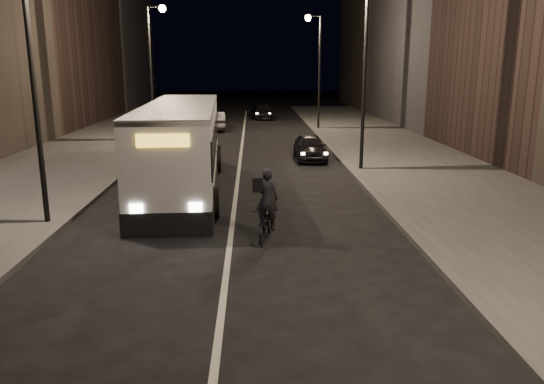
{
  "coord_description": "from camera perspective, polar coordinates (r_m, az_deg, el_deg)",
  "views": [
    {
      "loc": [
        0.65,
        -11.67,
        4.79
      ],
      "look_at": [
        1.15,
        1.97,
        1.5
      ],
      "focal_mm": 35.0,
      "sensor_mm": 36.0,
      "label": 1
    }
  ],
  "objects": [
    {
      "name": "streetlight_left_near",
      "position": [
        16.78,
        -23.78,
        14.4
      ],
      "size": [
        1.2,
        0.44,
        8.12
      ],
      "color": "black",
      "rests_on": "sidewalk_left"
    },
    {
      "name": "streetlight_right_far",
      "position": [
        39.95,
        4.76,
        14.33
      ],
      "size": [
        1.2,
        0.44,
        8.12
      ],
      "color": "black",
      "rests_on": "sidewalk_right"
    },
    {
      "name": "streetlight_left_far",
      "position": [
        34.2,
        -12.58,
        14.2
      ],
      "size": [
        1.2,
        0.44,
        8.12
      ],
      "color": "black",
      "rests_on": "sidewalk_left"
    },
    {
      "name": "cyclist_on_bicycle",
      "position": [
        14.72,
        -0.57,
        -2.6
      ],
      "size": [
        0.99,
        1.9,
        2.08
      ],
      "rotation": [
        0.0,
        0.0,
        -0.21
      ],
      "color": "black",
      "rests_on": "ground"
    },
    {
      "name": "car_mid",
      "position": [
        40.07,
        -6.14,
        7.6
      ],
      "size": [
        1.73,
        4.24,
        1.37
      ],
      "primitive_type": "imported",
      "rotation": [
        0.0,
        0.0,
        3.21
      ],
      "color": "#323234",
      "rests_on": "ground"
    },
    {
      "name": "car_far",
      "position": [
        48.55,
        -0.98,
        8.67
      ],
      "size": [
        2.37,
        4.68,
        1.3
      ],
      "primitive_type": "imported",
      "rotation": [
        0.0,
        0.0,
        0.12
      ],
      "color": "black",
      "rests_on": "ground"
    },
    {
      "name": "sidewalk_left",
      "position": [
        27.66,
        -21.42,
        2.81
      ],
      "size": [
        7.0,
        70.0,
        0.16
      ],
      "primitive_type": "cube",
      "color": "#373734",
      "rests_on": "ground"
    },
    {
      "name": "car_near",
      "position": [
        27.39,
        4.11,
        4.82
      ],
      "size": [
        1.57,
        3.81,
        1.29
      ],
      "primitive_type": "imported",
      "rotation": [
        0.0,
        0.0,
        0.01
      ],
      "color": "black",
      "rests_on": "ground"
    },
    {
      "name": "ground",
      "position": [
        12.63,
        -4.95,
        -8.79
      ],
      "size": [
        180.0,
        180.0,
        0.0
      ],
      "primitive_type": "plane",
      "color": "black",
      "rests_on": "ground"
    },
    {
      "name": "city_bus",
      "position": [
        21.01,
        -9.68,
        5.21
      ],
      "size": [
        3.38,
        12.47,
        3.33
      ],
      "rotation": [
        0.0,
        0.0,
        0.05
      ],
      "color": "silver",
      "rests_on": "ground"
    },
    {
      "name": "sidewalk_right",
      "position": [
        27.26,
        14.68,
        3.16
      ],
      "size": [
        7.0,
        70.0,
        0.16
      ],
      "primitive_type": "cube",
      "color": "#373734",
      "rests_on": "ground"
    },
    {
      "name": "streetlight_right_mid",
      "position": [
        24.14,
        9.38,
        14.74
      ],
      "size": [
        1.2,
        0.44,
        8.12
      ],
      "color": "black",
      "rests_on": "sidewalk_right"
    }
  ]
}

